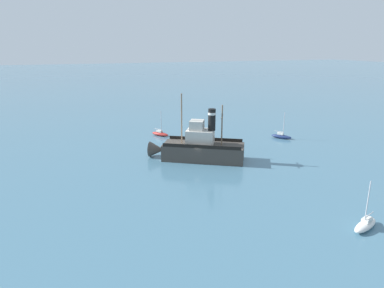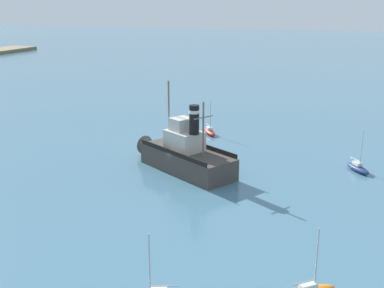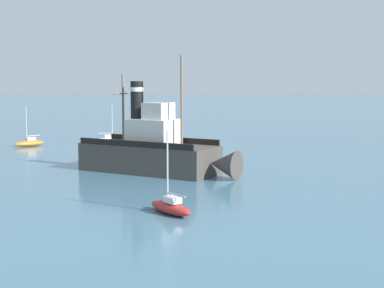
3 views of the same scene
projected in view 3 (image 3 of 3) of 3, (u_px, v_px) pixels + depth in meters
ground_plane at (159, 171)px, 51.32m from camera, size 600.00×600.00×0.00m
old_tugboat at (155, 151)px, 50.05m from camera, size 10.35×14.07×9.90m
sailboat_red at (171, 207)px, 34.63m from camera, size 3.74×3.09×4.90m
sailboat_white at (110, 140)px, 74.46m from camera, size 2.34×3.95×4.90m
sailboat_orange at (29, 143)px, 70.57m from camera, size 3.31×3.60×4.90m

